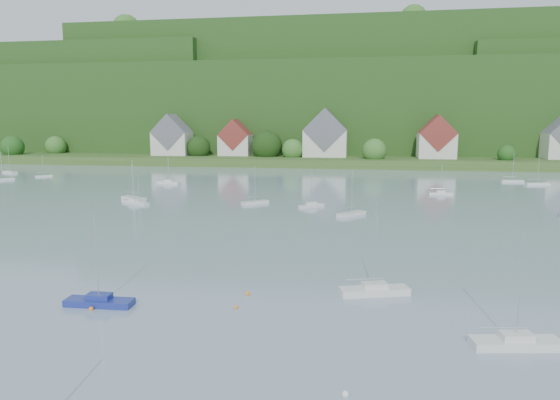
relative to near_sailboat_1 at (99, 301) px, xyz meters
name	(u,v)px	position (x,y,z in m)	size (l,w,h in m)	color
far_shore_strip	(315,158)	(4.13, 162.31, 1.06)	(600.00, 60.00, 3.00)	#31521E
forested_ridge	(328,108)	(4.52, 230.88, 22.45)	(620.00, 181.22, 69.89)	#1C4416
village_building_0	(172,138)	(-50.87, 149.31, 9.07)	(14.00, 10.40, 16.00)	beige
village_building_1	(235,141)	(-25.87, 151.31, 8.31)	(12.00, 9.36, 14.00)	beige
village_building_2	(325,137)	(9.13, 150.31, 9.83)	(16.00, 11.44, 18.00)	beige
village_building_3	(436,140)	(49.13, 148.31, 8.99)	(13.00, 10.40, 15.50)	beige
near_sailboat_1	(99,301)	(0.00, 0.00, 0.00)	(6.14, 1.92, 8.21)	navy
near_sailboat_3	(374,290)	(24.27, 6.92, 0.02)	(6.81, 3.65, 8.86)	silver
near_sailboat_4	(516,342)	(34.15, -2.94, 0.01)	(6.63, 2.85, 8.66)	silver
mooring_buoy_0	(91,310)	(-0.15, -1.15, -0.44)	(0.41, 0.41, 0.41)	orange
mooring_buoy_1	(345,396)	(22.15, -11.48, -0.44)	(0.43, 0.43, 0.43)	white
mooring_buoy_2	(236,308)	(12.17, 1.34, -0.44)	(0.37, 0.37, 0.37)	orange
mooring_buoy_3	(248,295)	(12.41, 4.86, -0.44)	(0.46, 0.46, 0.46)	orange
far_sailboat_cluster	(294,190)	(7.36, 75.97, -0.07)	(188.40, 60.22, 8.71)	silver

